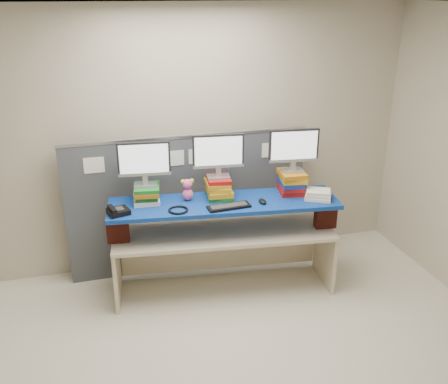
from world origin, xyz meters
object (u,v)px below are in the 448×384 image
object	(u,v)px
monitor_left	(144,161)
keyboard	(229,206)
blue_board	(224,203)
desk_phone	(118,211)
monitor_center	(218,153)
desk	(224,243)
monitor_right	(294,148)

from	to	relation	value
monitor_left	keyboard	distance (m)	0.91
blue_board	keyboard	size ratio (longest dim) A/B	5.36
keyboard	desk_phone	xyz separation A→B (m)	(-1.02, 0.14, 0.02)
monitor_left	desk_phone	bearing A→B (deg)	-135.87
monitor_left	desk_phone	xyz separation A→B (m)	(-0.29, -0.22, -0.38)
blue_board	monitor_left	world-z (taller)	monitor_left
keyboard	monitor_left	bearing A→B (deg)	149.78
keyboard	monitor_center	bearing A→B (deg)	91.80
desk	monitor_right	size ratio (longest dim) A/B	4.52
blue_board	monitor_left	xyz separation A→B (m)	(-0.72, 0.21, 0.43)
desk	monitor_left	distance (m)	1.15
desk	keyboard	world-z (taller)	keyboard
desk	monitor_right	world-z (taller)	monitor_right
monitor_right	keyboard	world-z (taller)	monitor_right
monitor_center	desk_phone	bearing A→B (deg)	-165.19
desk_phone	monitor_left	bearing A→B (deg)	22.83
blue_board	desk_phone	size ratio (longest dim) A/B	10.05
blue_board	desk	bearing A→B (deg)	6.90
desk	blue_board	bearing A→B (deg)	-173.10
desk	blue_board	xyz separation A→B (m)	(-0.00, 0.00, 0.44)
desk	keyboard	size ratio (longest dim) A/B	5.40
monitor_right	monitor_center	bearing A→B (deg)	-180.00
blue_board	monitor_right	xyz separation A→B (m)	(0.72, 0.03, 0.50)
monitor_center	monitor_right	world-z (taller)	monitor_right
blue_board	keyboard	bearing A→B (deg)	-81.48
monitor_right	desk_phone	bearing A→B (deg)	-171.49
monitor_center	desk_phone	size ratio (longest dim) A/B	2.24
blue_board	monitor_center	bearing A→B (deg)	107.49
blue_board	desk_phone	xyz separation A→B (m)	(-1.02, -0.02, 0.05)
monitor_right	desk_phone	distance (m)	1.79
blue_board	monitor_center	xyz separation A→B (m)	(-0.02, 0.12, 0.48)
monitor_center	keyboard	bearing A→B (deg)	-77.49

